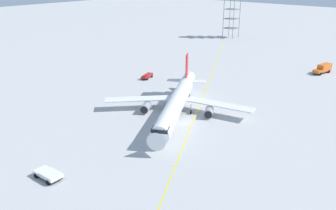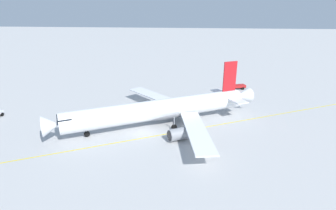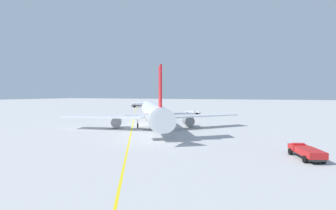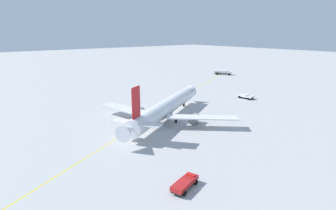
# 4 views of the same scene
# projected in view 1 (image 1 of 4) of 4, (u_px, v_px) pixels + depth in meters

# --- Properties ---
(ground_plane) EXTENTS (600.00, 600.00, 0.00)m
(ground_plane) POSITION_uv_depth(u_px,v_px,m) (183.00, 122.00, 84.70)
(ground_plane) COLOR #B2B2B2
(airliner_main) EXTENTS (39.64, 33.69, 11.74)m
(airliner_main) POSITION_uv_depth(u_px,v_px,m) (177.00, 103.00, 87.92)
(airliner_main) COLOR white
(airliner_main) RESTS_ON ground_plane
(ops_pickup_truck) EXTENTS (5.67, 3.49, 1.41)m
(ops_pickup_truck) POSITION_uv_depth(u_px,v_px,m) (147.00, 76.00, 118.51)
(ops_pickup_truck) COLOR #232326
(ops_pickup_truck) RESTS_ON ground_plane
(pushback_tug_truck) EXTENTS (3.03, 5.32, 1.30)m
(pushback_tug_truck) POSITION_uv_depth(u_px,v_px,m) (48.00, 174.00, 61.85)
(pushback_tug_truck) COLOR #232326
(pushback_tug_truck) RESTS_ON ground_plane
(catering_truck_truck) EXTENTS (8.45, 3.95, 3.10)m
(catering_truck_truck) POSITION_uv_depth(u_px,v_px,m) (323.00, 68.00, 124.18)
(catering_truck_truck) COLOR #232326
(catering_truck_truck) RESTS_ON ground_plane
(taxiway_centreline) EXTENTS (175.40, 94.75, 0.01)m
(taxiway_centreline) POSITION_uv_depth(u_px,v_px,m) (196.00, 115.00, 89.18)
(taxiway_centreline) COLOR yellow
(taxiway_centreline) RESTS_ON ground_plane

